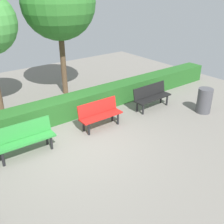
% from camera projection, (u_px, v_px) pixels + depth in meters
% --- Properties ---
extents(ground_plane, '(16.98, 16.98, 0.00)m').
position_uv_depth(ground_plane, '(80.00, 145.00, 7.63)').
color(ground_plane, gray).
extents(bench_black, '(1.58, 0.50, 0.86)m').
position_uv_depth(bench_black, '(151.00, 96.00, 9.74)').
color(bench_black, black).
rests_on(bench_black, ground_plane).
extents(bench_red, '(1.43, 0.46, 0.86)m').
position_uv_depth(bench_red, '(100.00, 113.00, 8.40)').
color(bench_red, red).
rests_on(bench_red, ground_plane).
extents(bench_green, '(1.62, 0.49, 0.86)m').
position_uv_depth(bench_green, '(24.00, 138.00, 7.04)').
color(bench_green, '#2D8C38').
rests_on(bench_green, ground_plane).
extents(hedge_row, '(12.98, 0.72, 0.72)m').
position_uv_depth(hedge_row, '(80.00, 104.00, 9.37)').
color(hedge_row, '#266023').
rests_on(hedge_row, ground_plane).
extents(tree_near, '(2.77, 2.77, 4.96)m').
position_uv_depth(tree_near, '(58.00, 2.00, 9.76)').
color(tree_near, brown).
rests_on(tree_near, ground_plane).
extents(trash_bin, '(0.51, 0.51, 0.89)m').
position_uv_depth(trash_bin, '(204.00, 101.00, 9.40)').
color(trash_bin, '#4C4C51').
rests_on(trash_bin, ground_plane).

